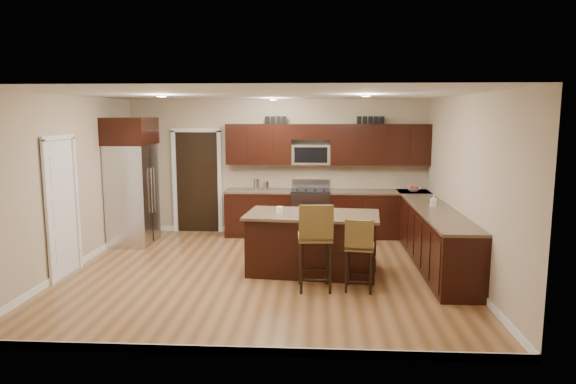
# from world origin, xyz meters

# --- Properties ---
(floor) EXTENTS (6.00, 6.00, 0.00)m
(floor) POSITION_xyz_m (0.00, 0.00, 0.00)
(floor) COLOR olive
(floor) RESTS_ON ground
(ceiling) EXTENTS (6.00, 6.00, 0.00)m
(ceiling) POSITION_xyz_m (0.00, 0.00, 2.70)
(ceiling) COLOR silver
(ceiling) RESTS_ON wall_back
(wall_back) EXTENTS (6.00, 0.00, 6.00)m
(wall_back) POSITION_xyz_m (0.00, 2.75, 1.35)
(wall_back) COLOR tan
(wall_back) RESTS_ON floor
(wall_left) EXTENTS (0.00, 5.50, 5.50)m
(wall_left) POSITION_xyz_m (-3.00, 0.00, 1.35)
(wall_left) COLOR tan
(wall_left) RESTS_ON floor
(wall_right) EXTENTS (0.00, 5.50, 5.50)m
(wall_right) POSITION_xyz_m (3.00, 0.00, 1.35)
(wall_right) COLOR tan
(wall_right) RESTS_ON floor
(base_cabinets) EXTENTS (4.02, 3.96, 0.92)m
(base_cabinets) POSITION_xyz_m (1.90, 1.45, 0.46)
(base_cabinets) COLOR black
(base_cabinets) RESTS_ON floor
(upper_cabinets) EXTENTS (4.00, 0.33, 0.80)m
(upper_cabinets) POSITION_xyz_m (1.04, 2.58, 1.84)
(upper_cabinets) COLOR black
(upper_cabinets) RESTS_ON wall_back
(range) EXTENTS (0.76, 0.64, 1.11)m
(range) POSITION_xyz_m (0.68, 2.45, 0.47)
(range) COLOR silver
(range) RESTS_ON floor
(microwave) EXTENTS (0.76, 0.31, 0.40)m
(microwave) POSITION_xyz_m (0.68, 2.60, 1.62)
(microwave) COLOR silver
(microwave) RESTS_ON upper_cabinets
(doorway) EXTENTS (0.85, 0.03, 2.06)m
(doorway) POSITION_xyz_m (-1.65, 2.73, 1.03)
(doorway) COLOR black
(doorway) RESTS_ON floor
(pantry_door) EXTENTS (0.03, 0.80, 2.04)m
(pantry_door) POSITION_xyz_m (-2.98, -0.30, 1.02)
(pantry_door) COLOR white
(pantry_door) RESTS_ON floor
(letter_decor) EXTENTS (2.20, 0.03, 0.15)m
(letter_decor) POSITION_xyz_m (0.90, 2.58, 2.29)
(letter_decor) COLOR black
(letter_decor) RESTS_ON upper_cabinets
(island) EXTENTS (2.10, 1.25, 0.92)m
(island) POSITION_xyz_m (0.74, 0.08, 0.43)
(island) COLOR black
(island) RESTS_ON floor
(stool_mid) EXTENTS (0.49, 0.49, 1.23)m
(stool_mid) POSITION_xyz_m (0.79, -0.77, 0.77)
(stool_mid) COLOR olive
(stool_mid) RESTS_ON floor
(stool_right) EXTENTS (0.43, 0.43, 1.02)m
(stool_right) POSITION_xyz_m (1.39, -0.76, 0.64)
(stool_right) COLOR olive
(stool_right) RESTS_ON floor
(refrigerator) EXTENTS (0.79, 0.99, 2.35)m
(refrigerator) POSITION_xyz_m (-2.62, 1.67, 1.20)
(refrigerator) COLOR silver
(refrigerator) RESTS_ON floor
(floor_mat) EXTENTS (1.03, 0.74, 0.01)m
(floor_mat) POSITION_xyz_m (0.94, 1.50, 0.01)
(floor_mat) COLOR brown
(floor_mat) RESTS_ON floor
(fruit_bowl) EXTENTS (0.34, 0.34, 0.07)m
(fruit_bowl) POSITION_xyz_m (2.70, 2.45, 0.95)
(fruit_bowl) COLOR silver
(fruit_bowl) RESTS_ON base_cabinets
(soap_bottle) EXTENTS (0.09, 0.09, 0.20)m
(soap_bottle) POSITION_xyz_m (2.70, 0.77, 1.02)
(soap_bottle) COLOR #B2B2B2
(soap_bottle) RESTS_ON base_cabinets
(canister_tall) EXTENTS (0.12, 0.12, 0.22)m
(canister_tall) POSITION_xyz_m (-0.39, 2.45, 1.03)
(canister_tall) COLOR silver
(canister_tall) RESTS_ON base_cabinets
(canister_short) EXTENTS (0.11, 0.11, 0.18)m
(canister_short) POSITION_xyz_m (-0.20, 2.45, 1.01)
(canister_short) COLOR silver
(canister_short) RESTS_ON base_cabinets
(island_jar) EXTENTS (0.10, 0.10, 0.10)m
(island_jar) POSITION_xyz_m (0.24, 0.08, 0.97)
(island_jar) COLOR white
(island_jar) RESTS_ON island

